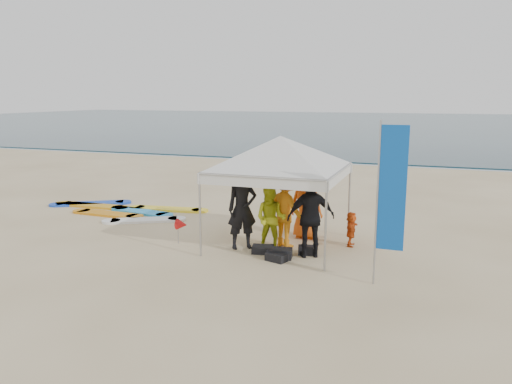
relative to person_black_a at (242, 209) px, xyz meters
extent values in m
plane|color=beige|center=(-1.02, -1.53, -0.98)|extent=(120.00, 120.00, 0.00)
cube|color=#0C2633|center=(-1.02, 58.47, -0.94)|extent=(160.00, 84.00, 0.08)
cube|color=silver|center=(-1.02, 16.67, -0.98)|extent=(160.00, 1.20, 0.01)
imported|color=black|center=(0.00, 0.00, 0.00)|extent=(0.86, 0.80, 1.96)
imported|color=#B8C01B|center=(0.71, 0.06, -0.20)|extent=(0.78, 0.62, 1.56)
imported|color=orange|center=(0.96, 0.51, -0.03)|extent=(1.42, 1.21, 1.91)
imported|color=black|center=(1.72, -0.09, -0.04)|extent=(1.19, 0.92, 1.88)
imported|color=#D65213|center=(1.22, 1.40, -0.11)|extent=(0.90, 0.63, 1.75)
imported|color=#C44411|center=(2.46, 1.08, -0.55)|extent=(0.31, 0.82, 0.86)
cylinder|color=#A5A5A8|center=(-0.67, 1.99, -0.01)|extent=(0.05, 0.05, 1.94)
cylinder|color=#A5A5A8|center=(2.24, 1.99, -0.01)|extent=(0.05, 0.05, 1.94)
cylinder|color=#A5A5A8|center=(-0.67, -0.92, -0.01)|extent=(0.05, 0.05, 1.94)
cylinder|color=#A5A5A8|center=(2.24, -0.92, -0.01)|extent=(0.05, 0.05, 1.94)
cube|color=silver|center=(0.78, -0.92, 0.84)|extent=(3.02, 0.02, 0.24)
cube|color=silver|center=(0.78, 1.99, 0.84)|extent=(3.02, 0.02, 0.24)
cube|color=silver|center=(-0.67, 0.53, 0.84)|extent=(0.02, 3.02, 0.24)
cube|color=silver|center=(2.24, 0.53, 0.84)|extent=(0.02, 3.02, 0.24)
pyramid|color=silver|center=(0.78, 0.53, 1.74)|extent=(4.12, 4.12, 0.78)
cylinder|color=#A5A5A8|center=(3.31, -1.33, 0.63)|extent=(0.04, 0.04, 3.23)
cube|color=#0B50B5|center=(3.59, -1.33, 0.96)|extent=(0.51, 0.03, 2.40)
cylinder|color=#A5A5A8|center=(-1.67, -0.19, -0.68)|extent=(0.02, 0.02, 0.60)
cone|color=red|center=(-1.55, -0.19, -0.48)|extent=(0.28, 0.28, 0.28)
cube|color=black|center=(1.09, -0.43, -0.87)|extent=(0.62, 0.46, 0.22)
cube|color=black|center=(1.09, -0.65, -0.89)|extent=(0.53, 0.43, 0.18)
cube|color=black|center=(0.59, -0.18, -0.90)|extent=(0.58, 0.50, 0.16)
cube|color=black|center=(1.59, 0.05, -0.88)|extent=(0.41, 0.34, 0.20)
cube|color=#2A9BE1|center=(-4.39, 2.36, -0.95)|extent=(1.93, 0.83, 0.07)
cube|color=blue|center=(-6.73, 2.85, -0.95)|extent=(2.14, 1.58, 0.07)
cube|color=orange|center=(-5.23, 1.75, -0.95)|extent=(2.03, 0.59, 0.07)
cube|color=silver|center=(-3.71, 1.45, -0.95)|extent=(1.94, 1.39, 0.07)
cube|color=orange|center=(-6.50, 2.58, -0.95)|extent=(2.24, 0.62, 0.07)
cube|color=yellow|center=(-3.80, 2.99, -0.95)|extent=(2.24, 0.84, 0.07)
camera|label=1|loc=(4.33, -10.92, 2.68)|focal=35.00mm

